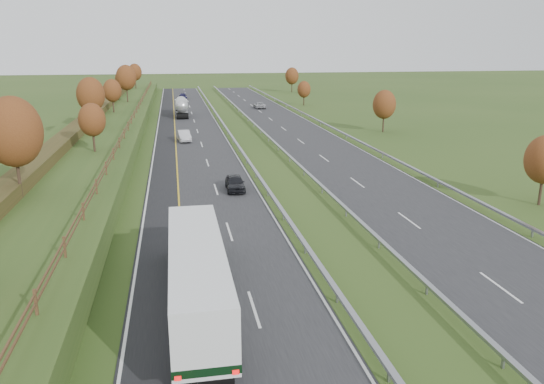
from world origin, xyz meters
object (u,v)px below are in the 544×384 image
(box_lorry, at_px, (196,271))
(car_small_far, at_px, (183,96))
(car_oncoming, at_px, (260,105))
(car_silver_mid, at_px, (184,136))
(car_dark_near, at_px, (235,183))
(road_tanker, at_px, (182,106))

(box_lorry, relative_size, car_small_far, 3.46)
(box_lorry, bearing_deg, car_oncoming, 78.83)
(car_oncoming, bearing_deg, car_silver_mid, 65.70)
(car_dark_near, bearing_deg, car_small_far, 93.10)
(box_lorry, bearing_deg, car_small_far, 89.09)
(box_lorry, bearing_deg, car_silver_mid, 89.39)
(car_dark_near, relative_size, car_small_far, 0.89)
(road_tanker, height_order, car_silver_mid, road_tanker)
(car_silver_mid, bearing_deg, road_tanker, 82.84)
(car_small_far, relative_size, car_oncoming, 1.01)
(road_tanker, distance_m, car_small_far, 33.74)
(car_dark_near, bearing_deg, car_oncoming, 80.16)
(car_small_far, xyz_separation_m, car_oncoming, (15.89, -23.90, -0.03))
(car_dark_near, bearing_deg, box_lorry, -99.89)
(car_dark_near, distance_m, car_silver_mid, 28.08)
(box_lorry, xyz_separation_m, car_silver_mid, (0.54, 51.02, -1.53))
(box_lorry, relative_size, road_tanker, 1.45)
(road_tanker, bearing_deg, car_silver_mid, -90.61)
(box_lorry, distance_m, car_dark_near, 23.73)
(road_tanker, xyz_separation_m, car_small_far, (0.95, 33.71, -1.14))
(car_small_far, height_order, car_oncoming, car_small_far)
(road_tanker, height_order, car_oncoming, road_tanker)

